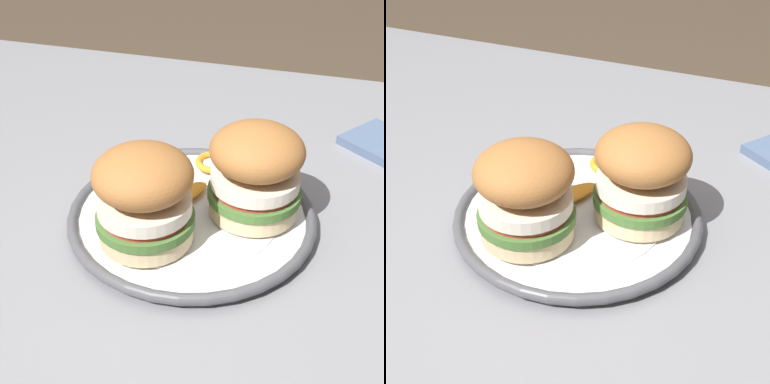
{
  "view_description": "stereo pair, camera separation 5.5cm",
  "coord_description": "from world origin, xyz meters",
  "views": [
    {
      "loc": [
        0.19,
        -0.49,
        1.12
      ],
      "look_at": [
        0.06,
        -0.04,
        0.79
      ],
      "focal_mm": 50.56,
      "sensor_mm": 36.0,
      "label": 1
    },
    {
      "loc": [
        0.25,
        -0.47,
        1.12
      ],
      "look_at": [
        0.06,
        -0.04,
        0.79
      ],
      "focal_mm": 50.56,
      "sensor_mm": 36.0,
      "label": 2
    }
  ],
  "objects": [
    {
      "name": "dinner_plate",
      "position": [
        0.06,
        -0.04,
        0.76
      ],
      "size": [
        0.27,
        0.27,
        0.02
      ],
      "color": "white",
      "rests_on": "dining_table"
    },
    {
      "name": "sandwich_half_right",
      "position": [
        0.03,
        -0.1,
        0.82
      ],
      "size": [
        0.14,
        0.14,
        0.1
      ],
      "color": "beige",
      "rests_on": "dinner_plate"
    },
    {
      "name": "sandwich_half_left",
      "position": [
        0.12,
        -0.02,
        0.82
      ],
      "size": [
        0.14,
        0.14,
        0.1
      ],
      "color": "beige",
      "rests_on": "dinner_plate"
    },
    {
      "name": "dining_table",
      "position": [
        0.0,
        0.0,
        0.64
      ],
      "size": [
        1.28,
        0.83,
        0.75
      ],
      "color": "gray",
      "rests_on": "ground"
    },
    {
      "name": "orange_peel_strip_long",
      "position": [
        0.05,
        -0.02,
        0.77
      ],
      "size": [
        0.06,
        0.07,
        0.01
      ],
      "color": "orange",
      "rests_on": "dinner_plate"
    },
    {
      "name": "orange_peel_curled",
      "position": [
        0.06,
        0.05,
        0.77
      ],
      "size": [
        0.06,
        0.06,
        0.01
      ],
      "color": "orange",
      "rests_on": "dinner_plate"
    }
  ]
}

